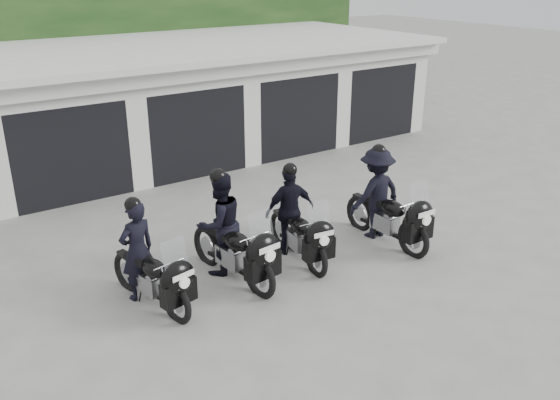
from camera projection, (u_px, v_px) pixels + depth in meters
ground at (339, 259)px, 10.87m from camera, size 80.00×80.00×0.00m
garage_block at (155, 103)px, 16.49m from camera, size 16.40×6.80×2.96m
background_vegetation at (103, 36)px, 19.90m from camera, size 20.00×3.90×5.80m
police_bike_a at (148, 263)px, 9.18m from camera, size 0.86×2.04×1.79m
police_bike_b at (227, 232)px, 9.99m from camera, size 0.96×2.25×1.96m
police_bike_c at (294, 217)px, 10.71m from camera, size 1.04×2.07×1.80m
police_bike_d at (382, 199)px, 11.36m from camera, size 1.17×2.23×1.94m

